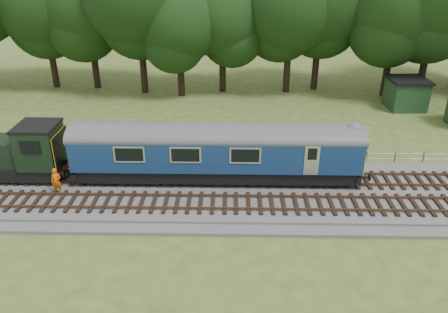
{
  "coord_description": "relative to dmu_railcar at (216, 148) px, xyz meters",
  "views": [
    {
      "loc": [
        0.41,
        -23.59,
        14.12
      ],
      "look_at": [
        -0.09,
        1.4,
        2.0
      ],
      "focal_mm": 35.0,
      "sensor_mm": 36.0,
      "label": 1
    }
  ],
  "objects": [
    {
      "name": "tree_line",
      "position": [
        0.58,
        20.6,
        -2.61
      ],
      "size": [
        70.0,
        8.0,
        18.0
      ],
      "primitive_type": null,
      "color": "black",
      "rests_on": "ground"
    },
    {
      "name": "shed",
      "position": [
        17.49,
        15.21,
        -1.14
      ],
      "size": [
        3.7,
        3.7,
        2.9
      ],
      "rotation": [
        0.0,
        0.0,
        0.05
      ],
      "color": "#1A391B",
      "rests_on": "ground"
    },
    {
      "name": "track_south",
      "position": [
        0.58,
        -3.0,
        -2.19
      ],
      "size": [
        67.2,
        2.4,
        0.21
      ],
      "color": "black",
      "rests_on": "ballast"
    },
    {
      "name": "ground",
      "position": [
        0.58,
        -1.4,
        -2.61
      ],
      "size": [
        120.0,
        120.0,
        0.0
      ],
      "primitive_type": "plane",
      "color": "#3E5A21",
      "rests_on": "ground"
    },
    {
      "name": "dmu_railcar",
      "position": [
        0.0,
        0.0,
        0.0
      ],
      "size": [
        18.05,
        2.86,
        3.88
      ],
      "color": "black",
      "rests_on": "ground"
    },
    {
      "name": "shunter_loco",
      "position": [
        -13.93,
        0.0,
        -0.63
      ],
      "size": [
        8.91,
        2.6,
        3.38
      ],
      "color": "black",
      "rests_on": "ground"
    },
    {
      "name": "track_north",
      "position": [
        0.58,
        -0.0,
        -2.19
      ],
      "size": [
        67.2,
        2.4,
        0.21
      ],
      "color": "black",
      "rests_on": "ballast"
    },
    {
      "name": "ballast",
      "position": [
        0.58,
        -1.4,
        -2.43
      ],
      "size": [
        70.0,
        7.0,
        0.35
      ],
      "primitive_type": "cube",
      "color": "#4C4C4F",
      "rests_on": "ground"
    },
    {
      "name": "worker",
      "position": [
        -9.68,
        -2.0,
        -1.41
      ],
      "size": [
        0.62,
        0.41,
        1.69
      ],
      "primitive_type": "imported",
      "rotation": [
        0.0,
        0.0,
        -0.01
      ],
      "color": "orange",
      "rests_on": "ballast"
    },
    {
      "name": "fence",
      "position": [
        0.58,
        3.1,
        -2.61
      ],
      "size": [
        64.0,
        0.12,
        1.0
      ],
      "primitive_type": null,
      "color": "#6B6054",
      "rests_on": "ground"
    }
  ]
}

